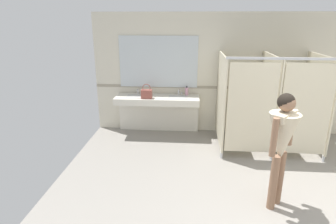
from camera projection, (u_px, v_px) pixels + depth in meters
The scene contains 8 objects.
wall_back at pixel (261, 75), 6.37m from camera, with size 7.49×0.12×2.67m, color beige.
wall_back_tile_band at pixel (260, 88), 6.39m from camera, with size 7.49×0.01×0.06m, color #9E937F.
vanity_counter at pixel (158, 106), 6.48m from camera, with size 1.85×0.59×1.00m.
mirror_panel at pixel (158, 62), 6.38m from camera, with size 1.75×0.02×1.14m, color silver.
bathroom_stalls at pixel (271, 102), 5.53m from camera, with size 1.94×1.44×1.92m.
person_standing at pixel (282, 138), 3.76m from camera, with size 0.56×0.56×1.64m.
handbag at pixel (147, 94), 6.16m from camera, with size 0.23×0.14×0.32m.
soap_dispenser at pixel (187, 91), 6.41m from camera, with size 0.07×0.07×0.21m.
Camera 1 is at (-1.59, -3.22, 2.54)m, focal length 30.57 mm.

